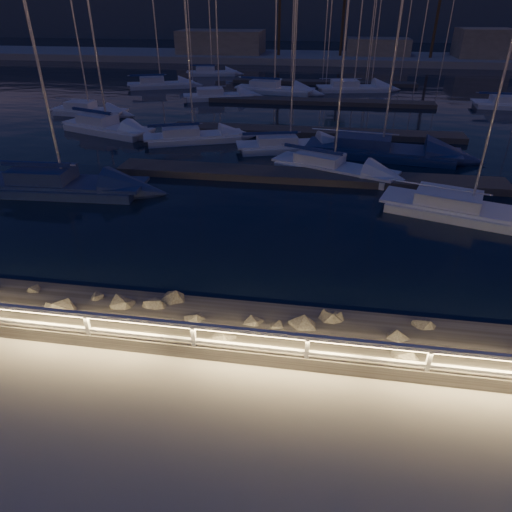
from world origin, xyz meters
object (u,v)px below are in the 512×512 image
object	(u,v)px
sailboat_k	(352,87)
sailboat_m	(211,72)
sailboat_a	(106,126)
sailboat_d	(465,208)
guard_rail	(266,340)
sailboat_h	(378,149)
sailboat_b	(60,184)
sailboat_f	(191,136)
sailboat_c	(331,166)
sailboat_g	(287,144)
sailboat_j	(217,95)
sailboat_e	(88,110)
sailboat_n	(273,89)
sailboat_i	(159,84)

from	to	relation	value
sailboat_k	sailboat_m	xyz separation A→B (m)	(-18.58, 9.31, -0.01)
sailboat_a	sailboat_d	xyz separation A→B (m)	(23.67, -12.09, -0.06)
guard_rail	sailboat_h	world-z (taller)	sailboat_h
sailboat_b	sailboat_d	distance (m)	20.56
guard_rail	sailboat_f	distance (m)	24.27
sailboat_c	sailboat_f	xyz separation A→B (m)	(-10.08, 5.30, 0.01)
sailboat_f	guard_rail	bearing A→B (deg)	-91.37
sailboat_d	sailboat_g	size ratio (longest dim) A/B	1.11
sailboat_f	sailboat_j	world-z (taller)	sailboat_j
sailboat_e	sailboat_m	bearing A→B (deg)	83.93
sailboat_d	sailboat_h	world-z (taller)	sailboat_h
sailboat_c	sailboat_k	xyz separation A→B (m)	(1.90, 28.28, 0.03)
sailboat_c	sailboat_n	world-z (taller)	sailboat_n
sailboat_e	sailboat_g	size ratio (longest dim) A/B	0.94
sailboat_f	sailboat_h	distance (m)	13.14
sailboat_c	sailboat_m	xyz separation A→B (m)	(-16.67, 37.59, 0.02)
sailboat_b	sailboat_e	world-z (taller)	sailboat_b
sailboat_a	sailboat_j	distance (m)	15.40
sailboat_b	sailboat_h	bearing A→B (deg)	25.40
sailboat_c	sailboat_k	world-z (taller)	sailboat_k
sailboat_a	sailboat_g	xyz separation A→B (m)	(14.31, -2.54, -0.07)
sailboat_g	sailboat_b	bearing A→B (deg)	-155.37
sailboat_e	sailboat_i	bearing A→B (deg)	89.37
sailboat_a	sailboat_n	bearing A→B (deg)	81.59
sailboat_a	sailboat_f	world-z (taller)	sailboat_a
sailboat_a	sailboat_i	distance (m)	20.37
sailboat_j	sailboat_k	xyz separation A→B (m)	(13.77, 7.09, 0.01)
sailboat_b	sailboat_g	xyz separation A→B (m)	(11.20, 9.63, -0.07)
sailboat_f	sailboat_n	size ratio (longest dim) A/B	0.83
sailboat_a	sailboat_g	world-z (taller)	sailboat_a
guard_rail	sailboat_i	size ratio (longest dim) A/B	3.41
sailboat_b	sailboat_c	world-z (taller)	sailboat_b
sailboat_g	sailboat_n	bearing A→B (deg)	83.79
guard_rail	sailboat_a	bearing A→B (deg)	123.25
sailboat_a	sailboat_j	world-z (taller)	sailboat_a
sailboat_f	sailboat_m	distance (m)	32.96
guard_rail	sailboat_g	bearing A→B (deg)	94.04
sailboat_g	sailboat_m	distance (m)	36.04
sailboat_a	sailboat_c	bearing A→B (deg)	-0.66
sailboat_a	sailboat_b	world-z (taller)	sailboat_b
sailboat_c	sailboat_n	xyz separation A→B (m)	(-6.73, 25.74, 0.06)
guard_rail	sailboat_f	world-z (taller)	sailboat_f
guard_rail	sailboat_h	size ratio (longest dim) A/B	2.68
sailboat_h	sailboat_n	bearing A→B (deg)	121.88
sailboat_e	sailboat_k	world-z (taller)	sailboat_k
sailboat_a	sailboat_b	xyz separation A→B (m)	(3.11, -12.17, 0.00)
sailboat_m	sailboat_j	bearing A→B (deg)	-85.34
sailboat_g	sailboat_j	xyz separation A→B (m)	(-8.87, 16.95, 0.02)
sailboat_g	sailboat_i	xyz separation A→B (m)	(-17.16, 22.71, 0.06)
sailboat_h	sailboat_i	world-z (taller)	sailboat_h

